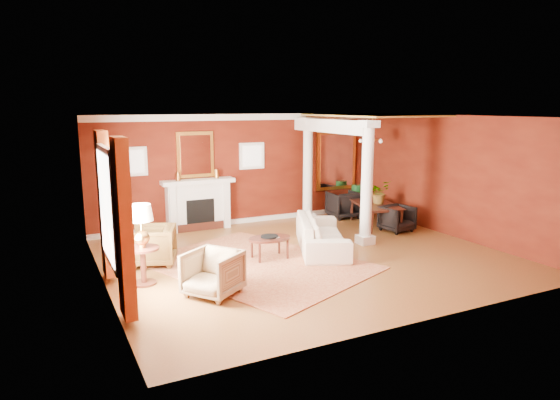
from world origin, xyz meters
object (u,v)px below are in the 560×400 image
sofa (322,229)px  dining_table (377,208)px  side_table (142,231)px  coffee_table (270,239)px  armchair_leopard (153,244)px  armchair_stripe (213,271)px

sofa → dining_table: (2.42, 1.26, -0.00)m
sofa → side_table: side_table is taller
coffee_table → dining_table: (3.73, 1.36, 0.06)m
armchair_leopard → dining_table: bearing=117.2°
dining_table → side_table: bearing=120.9°
coffee_table → dining_table: size_ratio=0.53×
sofa → coffee_table: sofa is taller
armchair_stripe → dining_table: (5.43, 2.77, 0.06)m
armchair_stripe → sofa: bearing=80.3°
armchair_leopard → side_table: size_ratio=0.60×
armchair_leopard → armchair_stripe: (0.54, -2.09, -0.01)m
coffee_table → dining_table: dining_table is taller
armchair_stripe → side_table: bearing=-174.4°
sofa → armchair_stripe: 3.37m
armchair_leopard → side_table: (-0.39, -1.05, 0.54)m
sofa → armchair_leopard: sofa is taller
armchair_stripe → coffee_table: bearing=93.3°
sofa → armchair_stripe: (-3.01, -1.51, -0.06)m
dining_table → coffee_table: bearing=125.8°
armchair_leopard → coffee_table: size_ratio=0.96×
armchair_stripe → side_table: (-0.93, 1.04, 0.55)m
sofa → armchair_stripe: sofa is taller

